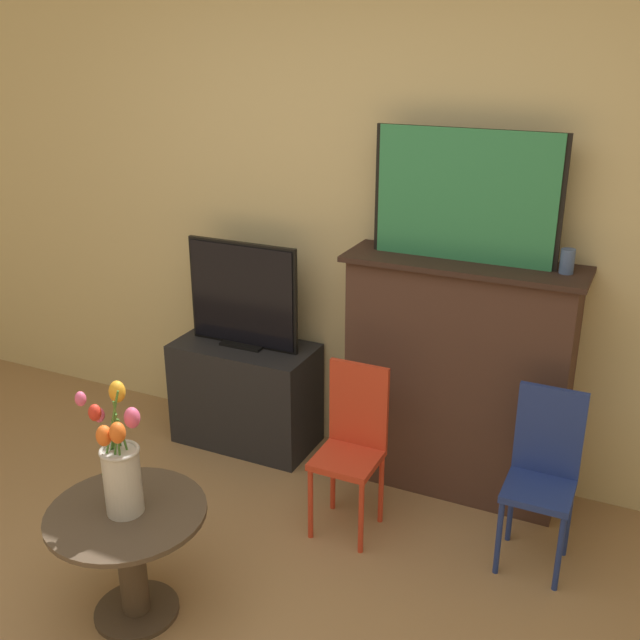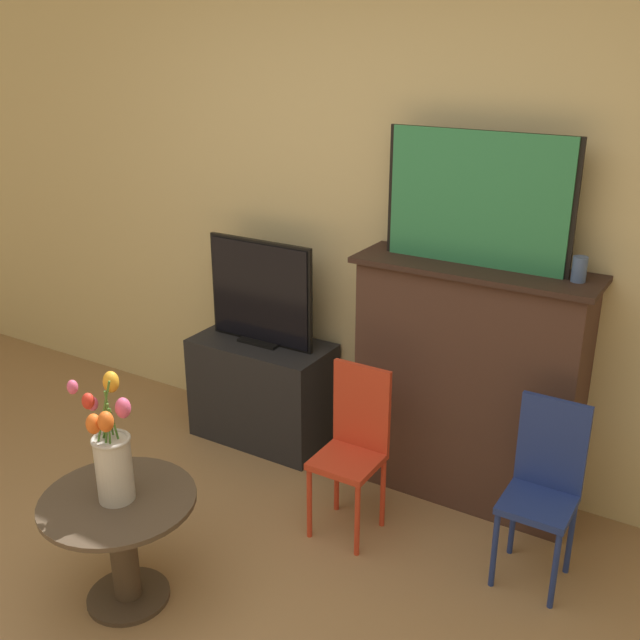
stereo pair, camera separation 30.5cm
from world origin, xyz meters
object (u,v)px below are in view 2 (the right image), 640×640
object	(u,v)px
chair_red	(354,441)
vase_tulips	(112,454)
painting	(477,199)
tv_monitor	(260,294)
chair_blue	(544,482)

from	to	relation	value
chair_red	vase_tulips	size ratio (longest dim) A/B	1.52
painting	tv_monitor	xyz separation A→B (m)	(-1.12, -0.06, -0.61)
painting	chair_red	xyz separation A→B (m)	(-0.30, -0.51, -1.02)
vase_tulips	chair_blue	bearing A→B (deg)	37.04
tv_monitor	chair_blue	distance (m)	1.71
chair_blue	vase_tulips	world-z (taller)	vase_tulips
painting	vase_tulips	distance (m)	1.82
painting	chair_blue	bearing A→B (deg)	-37.75
chair_red	chair_blue	distance (m)	0.82
tv_monitor	chair_red	bearing A→B (deg)	-28.91
chair_blue	vase_tulips	distance (m)	1.70
tv_monitor	vase_tulips	xyz separation A→B (m)	(0.28, -1.34, -0.18)
tv_monitor	chair_red	size ratio (longest dim) A/B	0.80
painting	chair_blue	size ratio (longest dim) A/B	1.08
chair_red	chair_blue	xyz separation A→B (m)	(0.81, 0.12, 0.00)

